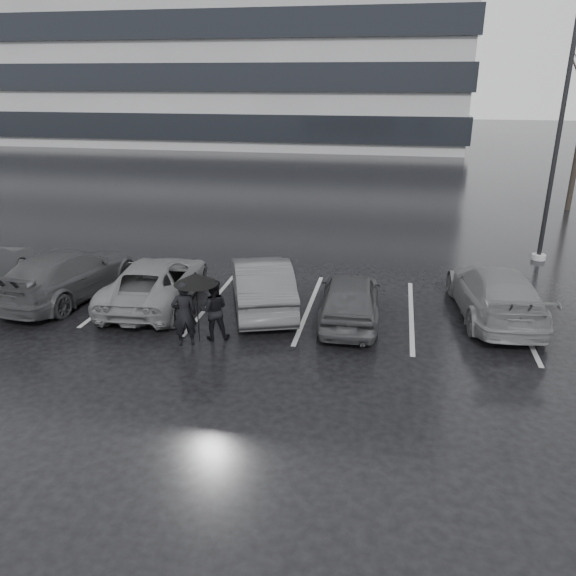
# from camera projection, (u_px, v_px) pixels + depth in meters

# --- Properties ---
(ground) EXTENTS (160.00, 160.00, 0.00)m
(ground) POSITION_uv_depth(u_px,v_px,m) (269.00, 344.00, 13.50)
(ground) COLOR black
(ground) RESTS_ON ground
(car_main) EXTENTS (1.71, 3.87, 1.29)m
(car_main) POSITION_uv_depth(u_px,v_px,m) (350.00, 298.00, 14.59)
(car_main) COLOR black
(car_main) RESTS_ON ground
(car_west_a) EXTENTS (2.79, 4.57, 1.42)m
(car_west_a) POSITION_uv_depth(u_px,v_px,m) (262.00, 283.00, 15.42)
(car_west_a) COLOR #29292B
(car_west_a) RESTS_ON ground
(car_west_b) EXTENTS (2.54, 4.80, 1.29)m
(car_west_b) POSITION_uv_depth(u_px,v_px,m) (156.00, 282.00, 15.74)
(car_west_b) COLOR #49494B
(car_west_b) RESTS_ON ground
(car_west_c) EXTENTS (2.61, 5.09, 1.41)m
(car_west_c) POSITION_uv_depth(u_px,v_px,m) (68.00, 274.00, 16.18)
(car_west_c) COLOR black
(car_west_c) RESTS_ON ground
(car_east) EXTENTS (2.35, 4.85, 1.36)m
(car_east) POSITION_uv_depth(u_px,v_px,m) (495.00, 292.00, 14.86)
(car_east) COLOR #49494B
(car_east) RESTS_ON ground
(pedestrian_left) EXTENTS (0.69, 0.60, 1.59)m
(pedestrian_left) POSITION_uv_depth(u_px,v_px,m) (184.00, 314.00, 13.22)
(pedestrian_left) COLOR black
(pedestrian_left) RESTS_ON ground
(pedestrian_right) EXTENTS (0.87, 0.76, 1.51)m
(pedestrian_right) POSITION_uv_depth(u_px,v_px,m) (214.00, 310.00, 13.56)
(pedestrian_right) COLOR black
(pedestrian_right) RESTS_ON ground
(umbrella) EXTENTS (1.04, 1.04, 1.76)m
(umbrella) POSITION_uv_depth(u_px,v_px,m) (196.00, 279.00, 13.13)
(umbrella) COLOR black
(umbrella) RESTS_ON ground
(lamp_post) EXTENTS (0.47, 0.47, 8.67)m
(lamp_post) POSITION_uv_depth(u_px,v_px,m) (557.00, 144.00, 18.36)
(lamp_post) COLOR gray
(lamp_post) RESTS_ON ground
(stall_stripes) EXTENTS (19.72, 5.00, 0.00)m
(stall_stripes) POSITION_uv_depth(u_px,v_px,m) (261.00, 303.00, 15.93)
(stall_stripes) COLOR #99999C
(stall_stripes) RESTS_ON ground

